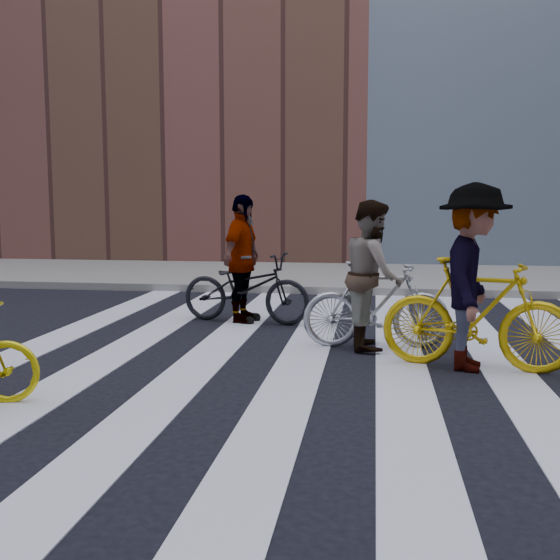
% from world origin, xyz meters
% --- Properties ---
extents(ground, '(100.00, 100.00, 0.00)m').
position_xyz_m(ground, '(0.00, 0.00, 0.00)').
color(ground, black).
rests_on(ground, ground).
extents(sidewalk_far, '(100.00, 5.00, 0.15)m').
position_xyz_m(sidewalk_far, '(0.00, 7.50, 0.07)').
color(sidewalk_far, gray).
rests_on(sidewalk_far, ground).
extents(zebra_crosswalk, '(8.25, 10.00, 0.01)m').
position_xyz_m(zebra_crosswalk, '(0.00, 0.00, 0.01)').
color(zebra_crosswalk, silver).
rests_on(zebra_crosswalk, ground).
extents(bike_silver_mid, '(1.82, 0.66, 1.07)m').
position_xyz_m(bike_silver_mid, '(0.27, 0.50, 0.54)').
color(bike_silver_mid, '#A8ACB2').
rests_on(bike_silver_mid, ground).
extents(bike_yellow_right, '(2.07, 0.97, 1.20)m').
position_xyz_m(bike_yellow_right, '(1.32, -0.40, 0.60)').
color(bike_yellow_right, gold).
rests_on(bike_yellow_right, ground).
extents(bike_dark_rear, '(2.08, 1.06, 1.04)m').
position_xyz_m(bike_dark_rear, '(-1.64, 1.93, 0.52)').
color(bike_dark_rear, black).
rests_on(bike_dark_rear, ground).
extents(rider_mid, '(0.76, 0.93, 1.81)m').
position_xyz_m(rider_mid, '(0.22, 0.50, 0.90)').
color(rider_mid, slate).
rests_on(rider_mid, ground).
extents(rider_right, '(0.99, 1.41, 1.98)m').
position_xyz_m(rider_right, '(1.27, -0.40, 0.99)').
color(rider_right, slate).
rests_on(rider_right, ground).
extents(rider_rear, '(0.67, 1.18, 1.89)m').
position_xyz_m(rider_rear, '(-1.69, 1.93, 0.94)').
color(rider_rear, slate).
rests_on(rider_rear, ground).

